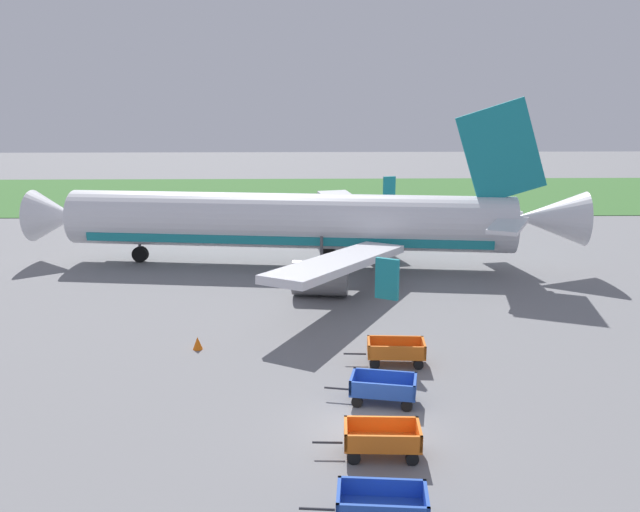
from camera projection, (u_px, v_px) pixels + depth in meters
ground_plane at (368, 429)px, 24.07m from camera, size 220.00×220.00×0.00m
grass_strip at (324, 195)px, 77.65m from camera, size 220.00×28.00×0.06m
airplane at (303, 222)px, 45.53m from camera, size 37.65×30.32×11.34m
baggage_cart_second_in_row at (382, 507)px, 18.57m from camera, size 3.60×1.62×1.07m
baggage_cart_third_in_row at (382, 439)px, 22.17m from camera, size 3.58×1.52×1.07m
baggage_cart_fourth_in_row at (383, 388)px, 25.94m from camera, size 3.63×1.88×1.07m
baggage_cart_far_end at (396, 351)px, 29.62m from camera, size 3.59×1.56×1.07m
traffic_cone_near_plane at (198, 343)px, 31.37m from camera, size 0.46×0.46×0.61m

